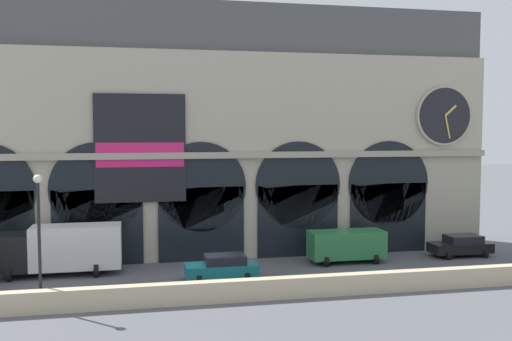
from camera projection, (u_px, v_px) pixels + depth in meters
The scene contains 8 objects.
ground_plane at pixel (211, 279), 35.20m from camera, with size 200.00×200.00×0.00m, color #54565B.
quay_parapet_wall at pixel (222, 291), 30.42m from camera, with size 90.00×0.70×1.15m, color #BCAD8C.
station_building at pixel (198, 135), 41.75m from camera, with size 43.27×5.09×18.15m.
box_truck_midwest at pixel (62, 248), 36.03m from camera, with size 7.50×2.91×3.12m.
car_center at pixel (222, 267), 34.82m from camera, with size 4.40×2.22×1.55m.
van_mideast at pixel (346, 244), 39.47m from camera, with size 5.20×2.48×2.20m.
car_east at pixel (461, 245), 41.37m from camera, with size 4.40×2.22×1.55m.
street_lamp_quayside at pixel (39, 223), 29.04m from camera, with size 0.44×0.44×6.90m.
Camera 1 is at (-4.34, -34.48, 9.16)m, focal length 40.16 mm.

